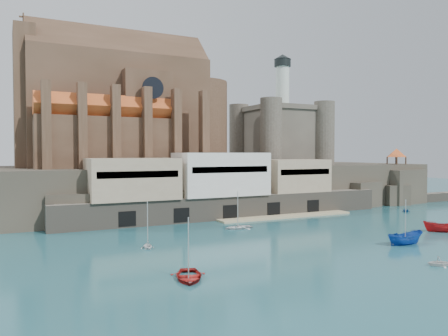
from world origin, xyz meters
name	(u,v)px	position (x,y,z in m)	size (l,w,h in m)	color
ground	(339,232)	(0.00, 0.00, 0.00)	(300.00, 300.00, 0.00)	#1A4E57
promontory	(228,186)	(-0.19, 39.37, 4.92)	(100.00, 36.00, 10.00)	#2B2620
quay	(221,187)	(-10.19, 23.07, 6.07)	(70.00, 12.00, 13.05)	#6D6457
church	(128,112)	(-24.13, 41.85, 22.13)	(47.00, 25.93, 30.51)	#462F20
castle_keep	(280,133)	(16.08, 41.08, 18.31)	(21.20, 21.20, 29.30)	#474138
rock_outcrop	(397,187)	(42.00, 25.84, 4.02)	(14.50, 10.50, 8.70)	#2B2620
pavilion	(397,154)	(42.00, 26.00, 12.73)	(6.40, 6.40, 5.40)	#462F20
boat_0	(189,279)	(-31.97, -13.52, 0.00)	(4.05, 1.17, 5.67)	maroon
boat_1	(440,266)	(-4.24, -21.67, 0.00)	(2.47, 1.51, 2.86)	silver
boat_2	(405,245)	(1.71, -11.69, 0.00)	(2.21, 2.27, 5.87)	#123F9F
boat_4	(148,248)	(-31.53, 2.37, 0.00)	(2.30, 1.40, 2.66)	white
boat_5	(441,232)	(15.00, -7.35, 0.00)	(2.05, 2.10, 5.45)	#AE1517
boat_6	(238,229)	(-13.24, 10.40, 0.00)	(3.62, 1.05, 5.07)	silver
boat_7	(406,212)	(30.00, 12.51, 0.00)	(2.33, 1.42, 2.70)	navy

